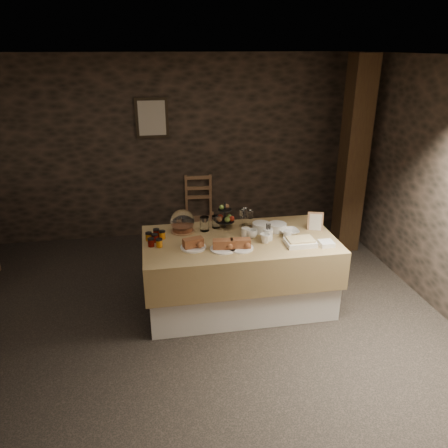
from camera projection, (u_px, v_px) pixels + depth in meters
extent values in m
cube|color=black|center=(183.00, 328.00, 4.46)|extent=(5.50, 5.00, 0.01)
cube|color=black|center=(164.00, 149.00, 6.24)|extent=(5.50, 0.02, 2.60)
cube|color=black|center=(230.00, 429.00, 1.69)|extent=(5.50, 0.02, 2.60)
cube|color=#BAB09E|center=(172.00, 56.00, 3.47)|extent=(5.50, 5.00, 0.01)
cube|color=silver|center=(239.00, 274.00, 4.74)|extent=(1.94, 1.00, 0.76)
cube|color=olive|center=(239.00, 256.00, 4.66)|extent=(2.01, 1.07, 0.41)
cube|color=brown|center=(200.00, 222.00, 6.53)|extent=(0.45, 0.43, 0.05)
cube|color=brown|center=(197.00, 188.00, 6.50)|extent=(0.40, 0.06, 0.40)
cube|color=black|center=(353.00, 158.00, 5.77)|extent=(0.30, 0.30, 2.60)
cube|color=black|center=(152.00, 118.00, 6.02)|extent=(0.45, 0.03, 0.55)
cube|color=beige|center=(152.00, 118.00, 6.00)|extent=(0.37, 0.01, 0.47)
cylinder|color=white|center=(261.00, 227.00, 4.74)|extent=(0.19, 0.19, 0.10)
cylinder|color=white|center=(277.00, 227.00, 4.76)|extent=(0.20, 0.20, 0.08)
cylinder|color=white|center=(268.00, 234.00, 4.53)|extent=(0.10, 0.10, 0.12)
imported|color=white|center=(252.00, 234.00, 4.59)|extent=(0.12, 0.12, 0.09)
imported|color=white|center=(265.00, 238.00, 4.47)|extent=(0.14, 0.14, 0.10)
cylinder|color=white|center=(245.00, 232.00, 4.62)|extent=(0.09, 0.09, 0.09)
cylinder|color=white|center=(287.00, 235.00, 4.56)|extent=(0.08, 0.08, 0.09)
imported|color=white|center=(289.00, 232.00, 4.68)|extent=(0.21, 0.21, 0.05)
cylinder|color=brown|center=(183.00, 231.00, 4.76)|extent=(0.26, 0.26, 0.01)
cylinder|color=#602E1B|center=(183.00, 227.00, 4.74)|extent=(0.22, 0.22, 0.07)
sphere|color=white|center=(182.00, 221.00, 4.72)|extent=(0.26, 0.26, 0.26)
cylinder|color=black|center=(225.00, 215.00, 4.81)|extent=(0.02, 0.02, 0.30)
cylinder|color=black|center=(225.00, 221.00, 4.83)|extent=(0.21, 0.21, 0.01)
cylinder|color=black|center=(225.00, 210.00, 4.78)|extent=(0.15, 0.15, 0.01)
sphere|color=olive|center=(229.00, 217.00, 4.85)|extent=(0.06, 0.06, 0.06)
sphere|color=maroon|center=(220.00, 217.00, 4.84)|extent=(0.06, 0.06, 0.06)
sphere|color=olive|center=(227.00, 220.00, 4.77)|extent=(0.06, 0.06, 0.06)
sphere|color=brown|center=(220.00, 219.00, 4.78)|extent=(0.06, 0.06, 0.06)
sphere|color=maroon|center=(232.00, 219.00, 4.80)|extent=(0.06, 0.06, 0.06)
cylinder|color=white|center=(193.00, 247.00, 4.37)|extent=(0.26, 0.26, 0.01)
cube|color=brown|center=(193.00, 243.00, 4.35)|extent=(0.22, 0.14, 0.09)
cylinder|color=white|center=(223.00, 249.00, 4.33)|extent=(0.26, 0.26, 0.01)
cube|color=brown|center=(223.00, 244.00, 4.31)|extent=(0.21, 0.11, 0.09)
cylinder|color=white|center=(240.00, 248.00, 4.36)|extent=(0.26, 0.26, 0.01)
cube|color=brown|center=(241.00, 243.00, 4.34)|extent=(0.21, 0.11, 0.09)
cylinder|color=#590A06|center=(155.00, 239.00, 4.49)|extent=(0.06, 0.06, 0.07)
cylinder|color=orange|center=(159.00, 244.00, 4.38)|extent=(0.06, 0.06, 0.07)
cylinder|color=#590A06|center=(151.00, 243.00, 4.39)|extent=(0.06, 0.06, 0.07)
cylinder|color=orange|center=(162.00, 235.00, 4.57)|extent=(0.06, 0.06, 0.07)
cylinder|color=#590A06|center=(156.00, 233.00, 4.61)|extent=(0.06, 0.06, 0.07)
cylinder|color=orange|center=(149.00, 237.00, 4.53)|extent=(0.06, 0.06, 0.07)
cube|color=white|center=(300.00, 243.00, 4.43)|extent=(0.30, 0.22, 0.05)
cube|color=#EDD08D|center=(300.00, 239.00, 4.42)|extent=(0.26, 0.18, 0.02)
cube|color=white|center=(326.00, 243.00, 4.42)|extent=(0.14, 0.14, 0.04)
cube|color=brown|center=(315.00, 222.00, 4.77)|extent=(0.18, 0.12, 0.22)
cylinder|color=white|center=(205.00, 224.00, 4.75)|extent=(0.10, 0.10, 0.16)
cylinder|color=white|center=(216.00, 222.00, 4.83)|extent=(0.09, 0.09, 0.14)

